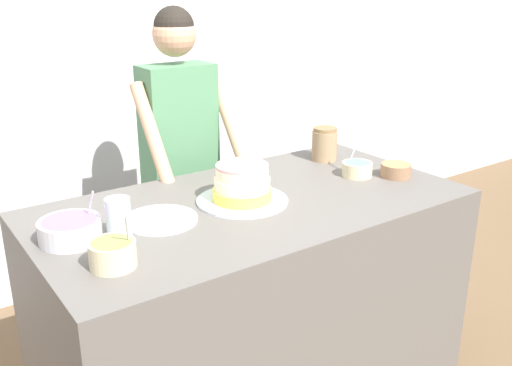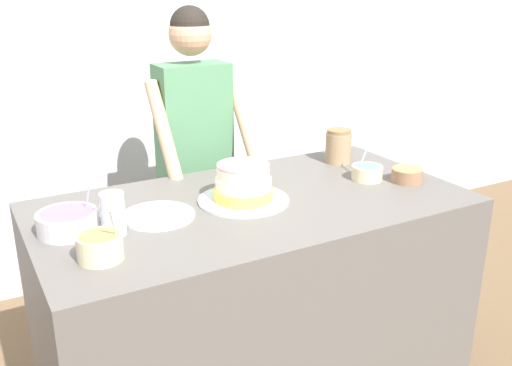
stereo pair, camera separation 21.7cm
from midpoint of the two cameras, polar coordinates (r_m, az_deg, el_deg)
name	(u,v)px [view 2 (the right image)]	position (r m, az deg, el deg)	size (l,w,h in m)	color
wall_back	(133,67)	(3.47, -10.45, 11.37)	(10.00, 0.05, 2.60)	silver
counter	(254,307)	(2.46, 2.37, -12.32)	(1.69, 0.89, 0.96)	#5B5651
person_baker	(195,141)	(2.80, -3.94, 4.16)	(0.47, 0.46, 1.67)	#2D2D38
cake	(243,185)	(2.21, 1.52, -0.30)	(0.36, 0.36, 0.15)	silver
frosting_bowl_yellow	(407,174)	(2.56, 17.25, 0.79)	(0.13, 0.13, 0.06)	#936B4C
frosting_bowl_blue	(367,172)	(2.54, 13.46, 1.05)	(0.13, 0.13, 0.20)	beige
frosting_bowl_olive	(100,246)	(1.81, -12.05, -6.26)	(0.14, 0.14, 0.18)	beige
frosting_bowl_purple	(68,221)	(2.02, -15.45, -3.79)	(0.21, 0.21, 0.17)	silver
drinking_glass	(113,214)	(1.96, -11.08, -3.14)	(0.08, 0.08, 0.15)	silver
ceramic_plate	(158,216)	(2.10, -6.88, -3.31)	(0.27, 0.27, 0.01)	silver
stoneware_jar	(338,146)	(2.74, 10.49, 3.60)	(0.12, 0.12, 0.16)	#9E7F5B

